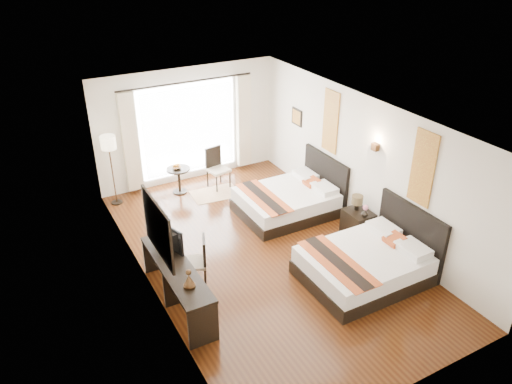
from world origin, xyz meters
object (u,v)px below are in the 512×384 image
bed_near (367,263)px  television (164,238)px  nightstand (358,224)px  vase (365,216)px  fruit_bowl (177,168)px  window_chair (218,175)px  bed_far (290,200)px  floor_lamp (109,147)px  console_desk (178,285)px  side_table (179,180)px  table_lamp (357,201)px  desk_chair (196,270)px

bed_near → television: bed_near is taller
nightstand → vase: bearing=-97.2°
fruit_bowl → window_chair: window_chair is taller
bed_far → floor_lamp: 4.11m
console_desk → side_table: 4.01m
fruit_bowl → floor_lamp: bearing=172.0°
table_lamp → window_chair: 3.64m
fruit_bowl → table_lamp: bearing=-53.1°
window_chair → bed_near: bearing=0.1°
bed_near → television: (-3.20, 1.51, 0.67)m
side_table → fruit_bowl: bearing=-172.7°
floor_lamp → bed_near: bearing=-56.6°
table_lamp → bed_near: bearing=-120.3°
side_table → fruit_bowl: fruit_bowl is taller
fruit_bowl → desk_chair: bearing=-105.7°
bed_far → vase: 1.83m
console_desk → table_lamp: bearing=4.6°
floor_lamp → window_chair: size_ratio=1.66×
bed_far → vase: (0.68, -1.68, 0.27)m
television → floor_lamp: bearing=-16.5°
console_desk → window_chair: 4.29m
fruit_bowl → window_chair: size_ratio=0.22×
desk_chair → window_chair: (1.92, 3.20, 0.02)m
table_lamp → console_desk: (-3.98, -0.32, -0.37)m
bed_far → side_table: bed_far is taller
console_desk → television: size_ratio=2.82×
vase → side_table: bearing=123.6°
fruit_bowl → nightstand: bearing=-54.2°
bed_near → vase: size_ratio=14.36×
desk_chair → floor_lamp: bearing=-60.3°
console_desk → window_chair: window_chair is taller
console_desk → vase: bearing=0.2°
console_desk → desk_chair: desk_chair is taller
nightstand → table_lamp: (0.02, 0.11, 0.47)m
side_table → nightstand: bearing=-54.6°
table_lamp → vase: size_ratio=2.46×
bed_far → television: bearing=-160.6°
vase → floor_lamp: size_ratio=0.09×
bed_far → nightstand: 1.64m
bed_near → table_lamp: bed_near is taller
fruit_bowl → bed_near: bearing=-69.0°
bed_near → side_table: bed_near is taller
bed_far → side_table: size_ratio=3.30×
table_lamp → fruit_bowl: size_ratio=1.72×
vase → fruit_bowl: bearing=124.1°
bed_far → fruit_bowl: (-1.84, 2.04, 0.35)m
bed_near → fruit_bowl: bed_near is taller
desk_chair → side_table: (0.99, 3.37, 0.03)m
bed_near → vase: bearing=54.0°
bed_near → table_lamp: (0.75, 1.29, 0.44)m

